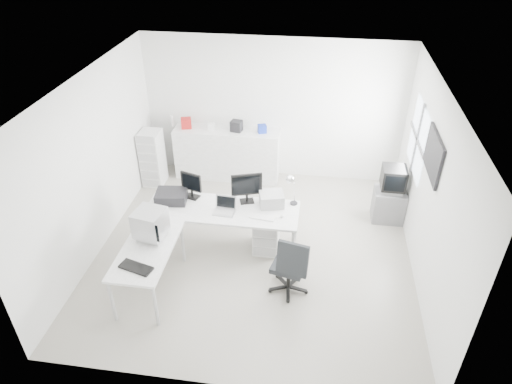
# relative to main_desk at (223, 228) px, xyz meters

# --- Properties ---
(floor) EXTENTS (5.00, 5.00, 0.01)m
(floor) POSITION_rel_main_desk_xyz_m (0.51, -0.03, -0.38)
(floor) COLOR beige
(floor) RESTS_ON ground
(ceiling) EXTENTS (5.00, 5.00, 0.01)m
(ceiling) POSITION_rel_main_desk_xyz_m (0.51, -0.03, 2.42)
(ceiling) COLOR white
(ceiling) RESTS_ON back_wall
(back_wall) EXTENTS (5.00, 0.02, 2.80)m
(back_wall) POSITION_rel_main_desk_xyz_m (0.51, 2.47, 1.02)
(back_wall) COLOR silver
(back_wall) RESTS_ON floor
(left_wall) EXTENTS (0.02, 5.00, 2.80)m
(left_wall) POSITION_rel_main_desk_xyz_m (-1.99, -0.03, 1.02)
(left_wall) COLOR silver
(left_wall) RESTS_ON floor
(right_wall) EXTENTS (0.02, 5.00, 2.80)m
(right_wall) POSITION_rel_main_desk_xyz_m (3.01, -0.03, 1.02)
(right_wall) COLOR silver
(right_wall) RESTS_ON floor
(window) EXTENTS (0.02, 1.20, 1.10)m
(window) POSITION_rel_main_desk_xyz_m (2.99, 1.17, 1.23)
(window) COLOR white
(window) RESTS_ON right_wall
(wall_picture) EXTENTS (0.04, 0.90, 0.60)m
(wall_picture) POSITION_rel_main_desk_xyz_m (2.98, 0.07, 1.52)
(wall_picture) COLOR black
(wall_picture) RESTS_ON right_wall
(main_desk) EXTENTS (2.40, 0.80, 0.75)m
(main_desk) POSITION_rel_main_desk_xyz_m (0.00, 0.00, 0.00)
(main_desk) COLOR white
(main_desk) RESTS_ON floor
(side_desk) EXTENTS (0.70, 1.40, 0.75)m
(side_desk) POSITION_rel_main_desk_xyz_m (-0.85, -1.10, 0.00)
(side_desk) COLOR white
(side_desk) RESTS_ON floor
(drawer_pedestal) EXTENTS (0.40, 0.50, 0.60)m
(drawer_pedestal) POSITION_rel_main_desk_xyz_m (0.70, 0.05, -0.08)
(drawer_pedestal) COLOR white
(drawer_pedestal) RESTS_ON floor
(inkjet_printer) EXTENTS (0.53, 0.43, 0.17)m
(inkjet_printer) POSITION_rel_main_desk_xyz_m (-0.85, 0.10, 0.46)
(inkjet_printer) COLOR black
(inkjet_printer) RESTS_ON main_desk
(lcd_monitor_small) EXTENTS (0.41, 0.31, 0.45)m
(lcd_monitor_small) POSITION_rel_main_desk_xyz_m (-0.55, 0.25, 0.60)
(lcd_monitor_small) COLOR black
(lcd_monitor_small) RESTS_ON main_desk
(lcd_monitor_large) EXTENTS (0.52, 0.34, 0.51)m
(lcd_monitor_large) POSITION_rel_main_desk_xyz_m (0.35, 0.25, 0.63)
(lcd_monitor_large) COLOR black
(lcd_monitor_large) RESTS_ON main_desk
(laptop) EXTENTS (0.39, 0.40, 0.24)m
(laptop) POSITION_rel_main_desk_xyz_m (0.05, -0.10, 0.50)
(laptop) COLOR #B7B7BA
(laptop) RESTS_ON main_desk
(white_keyboard) EXTENTS (0.40, 0.17, 0.02)m
(white_keyboard) POSITION_rel_main_desk_xyz_m (0.65, -0.15, 0.38)
(white_keyboard) COLOR white
(white_keyboard) RESTS_ON main_desk
(white_mouse) EXTENTS (0.05, 0.05, 0.05)m
(white_mouse) POSITION_rel_main_desk_xyz_m (0.95, -0.10, 0.40)
(white_mouse) COLOR white
(white_mouse) RESTS_ON main_desk
(laser_printer) EXTENTS (0.44, 0.40, 0.21)m
(laser_printer) POSITION_rel_main_desk_xyz_m (0.75, 0.22, 0.48)
(laser_printer) COLOR #A6A6A6
(laser_printer) RESTS_ON main_desk
(desk_lamp) EXTENTS (0.16, 0.16, 0.45)m
(desk_lamp) POSITION_rel_main_desk_xyz_m (1.10, 0.30, 0.60)
(desk_lamp) COLOR silver
(desk_lamp) RESTS_ON main_desk
(crt_monitor) EXTENTS (0.41, 0.41, 0.41)m
(crt_monitor) POSITION_rel_main_desk_xyz_m (-0.85, -0.85, 0.58)
(crt_monitor) COLOR #B7B7BA
(crt_monitor) RESTS_ON side_desk
(black_keyboard) EXTENTS (0.49, 0.30, 0.03)m
(black_keyboard) POSITION_rel_main_desk_xyz_m (-0.85, -1.50, 0.39)
(black_keyboard) COLOR black
(black_keyboard) RESTS_ON side_desk
(office_chair) EXTENTS (0.71, 0.71, 1.03)m
(office_chair) POSITION_rel_main_desk_xyz_m (1.13, -0.83, 0.14)
(office_chair) COLOR #282A2D
(office_chair) RESTS_ON floor
(tv_cabinet) EXTENTS (0.54, 0.44, 0.59)m
(tv_cabinet) POSITION_rel_main_desk_xyz_m (2.73, 1.16, -0.08)
(tv_cabinet) COLOR slate
(tv_cabinet) RESTS_ON floor
(crt_tv) EXTENTS (0.50, 0.48, 0.45)m
(crt_tv) POSITION_rel_main_desk_xyz_m (2.73, 1.16, 0.44)
(crt_tv) COLOR black
(crt_tv) RESTS_ON tv_cabinet
(sideboard) EXTENTS (2.07, 0.52, 1.04)m
(sideboard) POSITION_rel_main_desk_xyz_m (-0.37, 2.21, 0.14)
(sideboard) COLOR white
(sideboard) RESTS_ON floor
(clutter_box_a) EXTENTS (0.24, 0.22, 0.20)m
(clutter_box_a) POSITION_rel_main_desk_xyz_m (-1.17, 2.21, 0.76)
(clutter_box_a) COLOR #A61817
(clutter_box_a) RESTS_ON sideboard
(clutter_box_b) EXTENTS (0.13, 0.11, 0.13)m
(clutter_box_b) POSITION_rel_main_desk_xyz_m (-0.67, 2.21, 0.72)
(clutter_box_b) COLOR white
(clutter_box_b) RESTS_ON sideboard
(clutter_box_c) EXTENTS (0.24, 0.22, 0.21)m
(clutter_box_c) POSITION_rel_main_desk_xyz_m (-0.17, 2.21, 0.77)
(clutter_box_c) COLOR black
(clutter_box_c) RESTS_ON sideboard
(clutter_box_d) EXTENTS (0.19, 0.18, 0.16)m
(clutter_box_d) POSITION_rel_main_desk_xyz_m (0.33, 2.21, 0.74)
(clutter_box_d) COLOR #162E9F
(clutter_box_d) RESTS_ON sideboard
(clutter_bottle) EXTENTS (0.07, 0.07, 0.22)m
(clutter_bottle) POSITION_rel_main_desk_xyz_m (-1.47, 2.25, 0.77)
(clutter_bottle) COLOR white
(clutter_bottle) RESTS_ON sideboard
(filing_cabinet) EXTENTS (0.39, 0.46, 1.11)m
(filing_cabinet) POSITION_rel_main_desk_xyz_m (-1.77, 1.75, 0.18)
(filing_cabinet) COLOR white
(filing_cabinet) RESTS_ON floor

